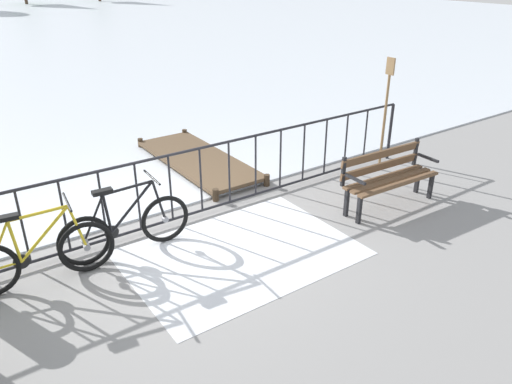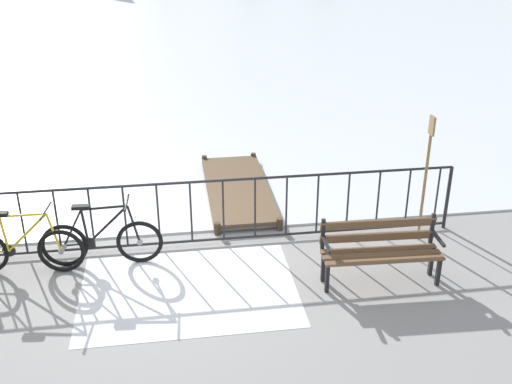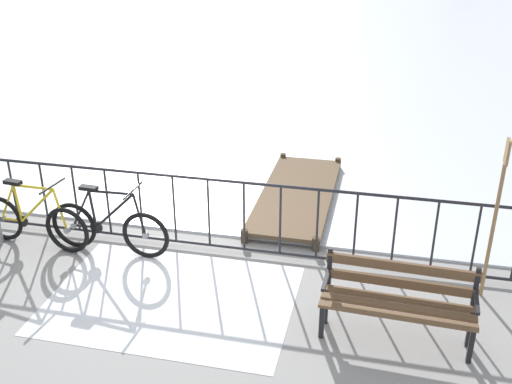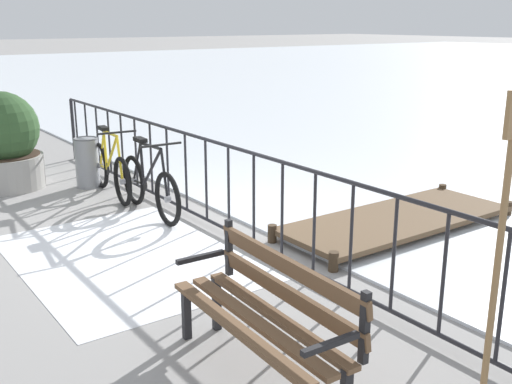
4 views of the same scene
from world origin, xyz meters
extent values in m
plane|color=gray|center=(0.00, 0.00, 0.00)|extent=(160.00, 160.00, 0.00)
cube|color=white|center=(0.37, -1.20, 0.00)|extent=(2.87, 2.05, 0.01)
cylinder|color=#232328|center=(0.00, 0.00, 1.05)|extent=(9.00, 0.04, 0.04)
cylinder|color=#232328|center=(0.00, 0.00, 0.08)|extent=(9.00, 0.04, 0.04)
cylinder|color=#232328|center=(4.50, 0.00, 0.53)|extent=(0.06, 0.06, 1.05)
cylinder|color=#232328|center=(-1.92, 0.00, 0.57)|extent=(0.03, 0.03, 0.97)
cylinder|color=#232328|center=(-1.44, 0.00, 0.57)|extent=(0.03, 0.03, 0.97)
cylinder|color=#232328|center=(-0.96, 0.00, 0.57)|extent=(0.03, 0.03, 0.97)
cylinder|color=#232328|center=(-0.48, 0.00, 0.57)|extent=(0.03, 0.03, 0.97)
cylinder|color=#232328|center=(0.00, 0.00, 0.57)|extent=(0.03, 0.03, 0.97)
cylinder|color=#232328|center=(0.48, 0.00, 0.57)|extent=(0.03, 0.03, 0.97)
cylinder|color=#232328|center=(0.96, 0.00, 0.57)|extent=(0.03, 0.03, 0.97)
cylinder|color=#232328|center=(1.44, 0.00, 0.57)|extent=(0.03, 0.03, 0.97)
cylinder|color=#232328|center=(1.92, 0.00, 0.57)|extent=(0.03, 0.03, 0.97)
cylinder|color=#232328|center=(2.40, 0.00, 0.57)|extent=(0.03, 0.03, 0.97)
cylinder|color=#232328|center=(2.88, 0.00, 0.57)|extent=(0.03, 0.03, 0.97)
cylinder|color=#232328|center=(3.36, 0.00, 0.57)|extent=(0.03, 0.03, 0.97)
cylinder|color=#232328|center=(3.84, 0.00, 0.57)|extent=(0.03, 0.03, 0.97)
cylinder|color=#232328|center=(4.32, 0.00, 0.57)|extent=(0.03, 0.03, 0.97)
torus|color=black|center=(-1.35, -0.47, 0.33)|extent=(0.66, 0.13, 0.66)
cylinder|color=gray|center=(-1.35, -0.47, 0.33)|extent=(0.09, 0.07, 0.08)
cylinder|color=yellow|center=(-2.08, -0.39, 0.62)|extent=(0.08, 0.04, 0.53)
cylinder|color=yellow|center=(-1.76, -0.42, 0.63)|extent=(0.61, 0.10, 0.59)
cylinder|color=yellow|center=(-1.79, -0.42, 0.90)|extent=(0.63, 0.11, 0.07)
cylinder|color=yellow|center=(-2.22, -0.37, 0.34)|extent=(0.34, 0.07, 0.05)
cylinder|color=yellow|center=(-1.41, -0.46, 0.62)|extent=(0.16, 0.05, 0.59)
cube|color=black|center=(-2.10, -0.38, 0.92)|extent=(0.25, 0.13, 0.05)
cylinder|color=black|center=(-1.47, -0.45, 0.96)|extent=(0.08, 0.52, 0.03)
cylinder|color=black|center=(-2.06, -0.39, 0.35)|extent=(0.18, 0.04, 0.18)
torus|color=black|center=(-1.33, -0.32, 0.33)|extent=(0.66, 0.09, 0.66)
cylinder|color=gray|center=(-1.33, -0.32, 0.33)|extent=(0.08, 0.06, 0.08)
torus|color=black|center=(-0.28, -0.37, 0.33)|extent=(0.66, 0.09, 0.66)
cylinder|color=gray|center=(-0.28, -0.37, 0.33)|extent=(0.08, 0.06, 0.08)
cylinder|color=black|center=(-1.01, -0.33, 0.62)|extent=(0.08, 0.04, 0.53)
cylinder|color=black|center=(-0.70, -0.35, 0.63)|extent=(0.61, 0.07, 0.59)
cylinder|color=black|center=(-0.72, -0.35, 0.90)|extent=(0.63, 0.07, 0.07)
cylinder|color=black|center=(-1.16, -0.33, 0.34)|extent=(0.34, 0.04, 0.05)
cylinder|color=black|center=(-1.18, -0.32, 0.61)|extent=(0.32, 0.04, 0.56)
cylinder|color=black|center=(-0.34, -0.37, 0.62)|extent=(0.16, 0.04, 0.59)
cube|color=black|center=(-1.03, -0.33, 0.92)|extent=(0.24, 0.11, 0.05)
cylinder|color=black|center=(-0.40, -0.36, 0.96)|extent=(0.05, 0.52, 0.03)
cylinder|color=black|center=(-0.99, -0.33, 0.35)|extent=(0.18, 0.03, 0.18)
cube|color=brown|center=(2.95, -1.25, 0.44)|extent=(1.60, 0.17, 0.04)
cube|color=brown|center=(2.95, -1.40, 0.44)|extent=(1.60, 0.17, 0.04)
cube|color=brown|center=(2.94, -1.55, 0.44)|extent=(1.60, 0.17, 0.04)
cube|color=brown|center=(2.96, -1.15, 0.58)|extent=(1.60, 0.12, 0.12)
cube|color=brown|center=(2.96, -1.15, 0.78)|extent=(1.60, 0.12, 0.12)
cube|color=black|center=(3.70, -1.56, 0.22)|extent=(0.05, 0.06, 0.44)
cube|color=black|center=(3.71, -1.30, 0.22)|extent=(0.05, 0.06, 0.44)
cube|color=black|center=(3.72, -1.18, 0.67)|extent=(0.05, 0.05, 0.45)
cube|color=black|center=(3.71, -1.43, 0.64)|extent=(0.06, 0.40, 0.04)
cube|color=black|center=(2.18, -1.50, 0.22)|extent=(0.05, 0.06, 0.44)
cube|color=black|center=(2.19, -1.23, 0.22)|extent=(0.05, 0.06, 0.44)
cube|color=black|center=(2.20, -1.12, 0.67)|extent=(0.05, 0.05, 0.45)
cube|color=black|center=(2.19, -1.37, 0.64)|extent=(0.06, 0.40, 0.04)
cylinder|color=#937047|center=(3.95, -0.29, 0.85)|extent=(0.04, 0.04, 1.70)
cube|color=#937047|center=(3.95, -0.29, 1.84)|extent=(0.03, 0.16, 0.28)
cube|color=brown|center=(1.38, 1.76, 0.12)|extent=(1.10, 2.92, 0.06)
cylinder|color=#433323|center=(0.89, 0.30, 0.10)|extent=(0.10, 0.10, 0.20)
cylinder|color=#433323|center=(1.88, 0.30, 0.10)|extent=(0.10, 0.10, 0.20)
cylinder|color=#433323|center=(0.89, 3.22, 0.10)|extent=(0.10, 0.10, 0.20)
cylinder|color=#433323|center=(1.88, 3.22, 0.10)|extent=(0.10, 0.10, 0.20)
camera|label=1|loc=(-2.59, -5.73, 3.43)|focal=34.59mm
camera|label=2|loc=(0.26, -8.05, 4.56)|focal=42.36mm
camera|label=3|loc=(2.67, -6.79, 4.20)|focal=42.51mm
camera|label=4|loc=(5.89, -3.50, 2.35)|focal=42.50mm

